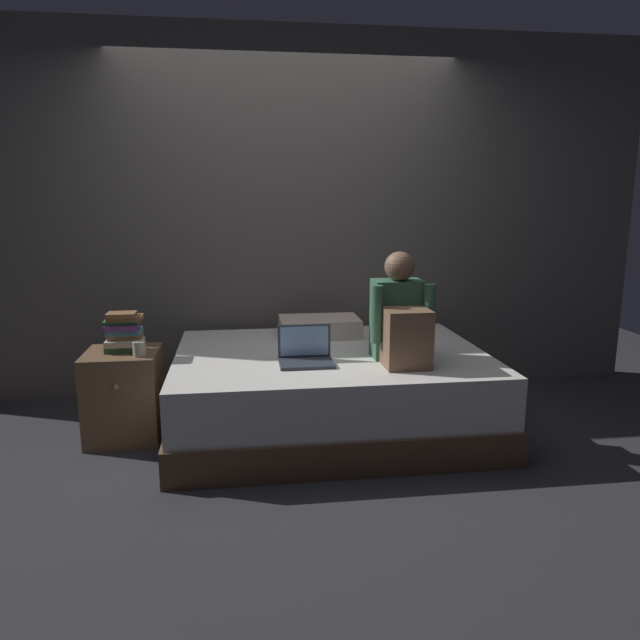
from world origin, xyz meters
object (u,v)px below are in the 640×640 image
(book_stack, at_px, (124,332))
(mug, at_px, (139,349))
(laptop, at_px, (306,354))
(bed, at_px, (330,390))
(pillow, at_px, (319,327))
(person_sitting, at_px, (401,320))
(nightstand, at_px, (124,395))

(book_stack, distance_m, mug, 0.19)
(laptop, xyz_separation_m, book_stack, (-1.09, 0.28, 0.10))
(bed, xyz_separation_m, book_stack, (-1.28, 0.04, 0.42))
(pillow, bearing_deg, book_stack, -161.96)
(bed, relative_size, person_sitting, 3.05)
(person_sitting, xyz_separation_m, mug, (-1.56, 0.16, -0.17))
(bed, bearing_deg, nightstand, 179.37)
(mug, bearing_deg, laptop, -8.13)
(laptop, xyz_separation_m, pillow, (0.18, 0.70, 0.01))
(bed, relative_size, nightstand, 3.58)
(bed, distance_m, person_sitting, 0.69)
(bed, bearing_deg, person_sitting, -34.61)
(person_sitting, distance_m, book_stack, 1.70)
(bed, xyz_separation_m, person_sitting, (0.39, -0.27, 0.51))
(bed, distance_m, nightstand, 1.30)
(bed, height_order, mug, mug)
(bed, bearing_deg, mug, -174.84)
(pillow, relative_size, mug, 6.22)
(nightstand, height_order, mug, mug)
(person_sitting, bearing_deg, pillow, 118.89)
(person_sitting, distance_m, mug, 1.57)
(mug, bearing_deg, pillow, 25.58)
(nightstand, relative_size, mug, 6.20)
(pillow, bearing_deg, mug, -154.42)
(nightstand, relative_size, laptop, 1.74)
(bed, distance_m, laptop, 0.44)
(bed, xyz_separation_m, laptop, (-0.19, -0.25, 0.32))
(bed, relative_size, mug, 22.22)
(nightstand, distance_m, book_stack, 0.40)
(nightstand, relative_size, pillow, 1.00)
(person_sitting, distance_m, pillow, 0.84)
(book_stack, bearing_deg, pillow, 18.04)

